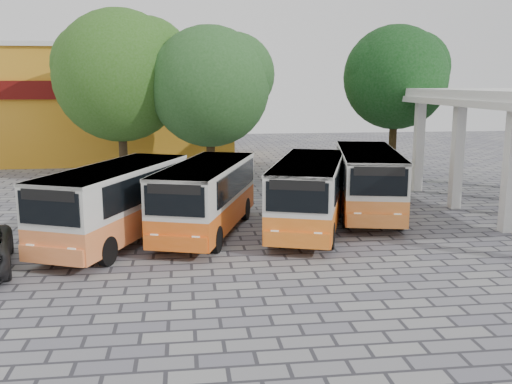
{
  "coord_description": "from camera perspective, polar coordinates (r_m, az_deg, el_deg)",
  "views": [
    {
      "loc": [
        -4.54,
        -18.27,
        5.76
      ],
      "look_at": [
        -1.76,
        3.45,
        1.5
      ],
      "focal_mm": 40.0,
      "sensor_mm": 36.0,
      "label": 1
    }
  ],
  "objects": [
    {
      "name": "bus_far_right",
      "position": [
        25.27,
        11.11,
        1.4
      ],
      "size": [
        4.02,
        8.22,
        2.82
      ],
      "rotation": [
        0.0,
        0.0,
        -0.22
      ],
      "color": "orange",
      "rests_on": "ground"
    },
    {
      "name": "tree_right",
      "position": [
        34.41,
        13.9,
        11.38
      ],
      "size": [
        6.25,
        5.95,
        8.96
      ],
      "color": "#332511",
      "rests_on": "ground"
    },
    {
      "name": "bus_centre_right",
      "position": [
        22.27,
        5.33,
        0.18
      ],
      "size": [
        4.63,
        8.15,
        2.76
      ],
      "rotation": [
        0.0,
        0.0,
        -0.32
      ],
      "color": "orange",
      "rests_on": "ground"
    },
    {
      "name": "tree_left",
      "position": [
        34.44,
        -13.31,
        11.67
      ],
      "size": [
        7.97,
        7.59,
        9.87
      ],
      "color": "#40301E",
      "rests_on": "ground"
    },
    {
      "name": "tree_middle",
      "position": [
        32.63,
        -4.52,
        10.86
      ],
      "size": [
        7.11,
        6.77,
        8.85
      ],
      "color": "#46331B",
      "rests_on": "ground"
    },
    {
      "name": "ground",
      "position": [
        19.69,
        6.39,
        -6.07
      ],
      "size": [
        90.0,
        90.0,
        0.0
      ],
      "primitive_type": "plane",
      "color": "slate",
      "rests_on": "ground"
    },
    {
      "name": "bus_far_left",
      "position": [
        21.05,
        -13.84,
        -0.71
      ],
      "size": [
        5.17,
        8.24,
        2.77
      ],
      "rotation": [
        0.0,
        0.0,
        -0.41
      ],
      "color": "orange",
      "rests_on": "ground"
    },
    {
      "name": "shophouse_block",
      "position": [
        44.76,
        -15.77,
        8.56
      ],
      "size": [
        20.4,
        10.4,
        8.3
      ],
      "color": "orange",
      "rests_on": "ground"
    },
    {
      "name": "bus_centre_left",
      "position": [
        21.81,
        -4.98,
        -0.14
      ],
      "size": [
        4.46,
        7.95,
        2.69
      ],
      "rotation": [
        0.0,
        0.0,
        -0.31
      ],
      "color": "orange",
      "rests_on": "ground"
    }
  ]
}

